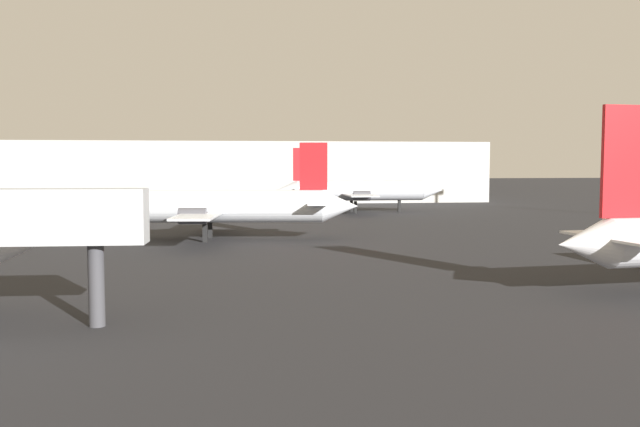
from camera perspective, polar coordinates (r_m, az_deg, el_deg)
The scene contains 3 objects.
airplane_distant at distance 63.83m, azimuth -10.27°, elevation 0.59°, with size 30.39×20.20×9.03m.
airplane_far_left at distance 98.13m, azimuth 3.23°, elevation 1.93°, with size 24.72×17.32×9.29m.
terminal_building at distance 127.57m, azimuth -6.43°, elevation 3.48°, with size 88.63×18.06×10.94m, color #B7B7B2.
Camera 1 is at (-5.08, -6.37, 7.15)m, focal length 38.19 mm.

